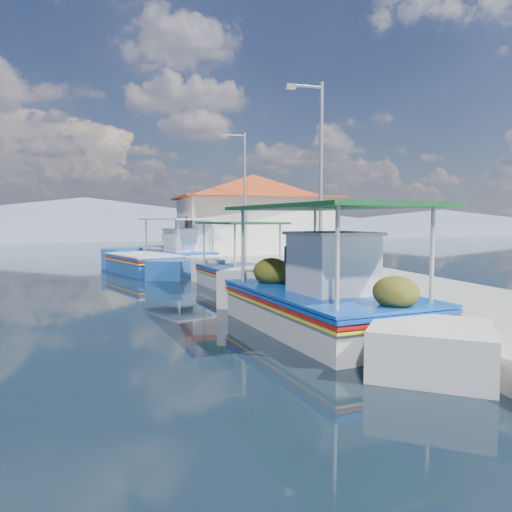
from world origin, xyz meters
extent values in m
plane|color=black|center=(0.00, 0.00, 0.00)|extent=(160.00, 160.00, 0.00)
cube|color=#A4A199|center=(5.90, 6.00, 0.25)|extent=(5.00, 44.00, 0.50)
cylinder|color=#A5A8AD|center=(3.80, -3.00, 0.65)|extent=(0.20, 0.20, 0.30)
cylinder|color=#A5A8AD|center=(3.80, 2.00, 0.65)|extent=(0.20, 0.20, 0.30)
cylinder|color=#A5A8AD|center=(3.80, 8.00, 0.65)|extent=(0.20, 0.20, 0.30)
cylinder|color=#A5A8AD|center=(3.80, 14.00, 0.65)|extent=(0.20, 0.20, 0.30)
cube|color=white|center=(2.65, -2.56, 0.25)|extent=(3.07, 5.20, 1.08)
cube|color=white|center=(3.04, 0.68, 0.39)|extent=(2.53, 2.53, 1.19)
cube|color=white|center=(2.27, -5.71, 0.25)|extent=(2.46, 2.46, 1.02)
cube|color=#0D47B5|center=(2.65, -2.56, 0.75)|extent=(3.17, 5.35, 0.07)
cube|color=#B7120F|center=(2.65, -2.56, 0.66)|extent=(3.17, 5.35, 0.06)
cube|color=#FBF51B|center=(2.65, -2.56, 0.58)|extent=(3.17, 5.35, 0.05)
cube|color=#0D47B5|center=(2.65, -2.56, 0.83)|extent=(3.19, 5.31, 0.06)
cube|color=brown|center=(2.65, -2.56, 0.80)|extent=(2.86, 5.07, 0.06)
cube|color=white|center=(2.61, -2.90, 1.42)|extent=(1.54, 1.63, 1.25)
cube|color=silver|center=(2.61, -2.90, 2.07)|extent=(1.68, 1.76, 0.07)
cylinder|color=beige|center=(1.91, -0.39, 1.70)|extent=(0.08, 0.08, 1.82)
cylinder|color=beige|center=(3.89, -0.63, 1.70)|extent=(0.08, 0.08, 1.82)
cylinder|color=beige|center=(1.41, -4.50, 1.70)|extent=(0.08, 0.08, 1.82)
cylinder|color=beige|center=(3.39, -4.74, 1.70)|extent=(0.08, 0.08, 1.82)
cube|color=#0D451D|center=(2.65, -2.56, 2.61)|extent=(3.20, 5.21, 0.08)
ellipsoid|color=#404512|center=(2.39, -0.93, 1.12)|extent=(0.86, 0.95, 0.65)
ellipsoid|color=#404512|center=(3.25, -0.46, 1.07)|extent=(0.73, 0.80, 0.55)
ellipsoid|color=#404512|center=(2.63, -4.62, 1.09)|extent=(0.77, 0.85, 0.58)
sphere|color=#D84706|center=(3.86, -2.02, 1.65)|extent=(0.45, 0.45, 0.45)
cube|color=white|center=(2.55, 4.08, 0.21)|extent=(2.40, 3.83, 0.92)
cube|color=white|center=(2.88, 6.48, 0.33)|extent=(1.95, 1.95, 1.02)
cube|color=white|center=(2.24, 1.76, 0.21)|extent=(1.90, 1.90, 0.87)
cube|color=#0D47B5|center=(2.55, 4.08, 0.64)|extent=(2.47, 3.94, 0.06)
cube|color=#B7120F|center=(2.55, 4.08, 0.56)|extent=(2.47, 3.94, 0.05)
cube|color=#FBF51B|center=(2.55, 4.08, 0.49)|extent=(2.47, 3.94, 0.04)
cube|color=#1A509F|center=(2.55, 4.08, 0.71)|extent=(2.49, 3.91, 0.05)
cube|color=brown|center=(2.55, 4.08, 0.68)|extent=(2.24, 3.74, 0.05)
cylinder|color=beige|center=(1.99, 5.68, 1.45)|extent=(0.07, 0.07, 1.55)
cylinder|color=beige|center=(3.52, 5.47, 1.45)|extent=(0.07, 0.07, 1.55)
cylinder|color=beige|center=(1.58, 2.68, 1.45)|extent=(0.07, 0.07, 1.55)
cylinder|color=beige|center=(3.12, 2.48, 1.45)|extent=(0.07, 0.07, 1.55)
cube|color=#0D451D|center=(2.55, 4.08, 2.23)|extent=(2.50, 3.84, 0.07)
cube|color=#1A509F|center=(-0.31, 9.70, 0.25)|extent=(3.17, 4.28, 1.07)
cube|color=#1A509F|center=(0.53, 12.12, 0.38)|extent=(1.94, 1.94, 1.18)
cube|color=#1A509F|center=(-1.12, 7.36, 0.25)|extent=(1.89, 1.89, 1.01)
cube|color=#0D47B5|center=(-0.31, 9.70, 0.74)|extent=(3.26, 4.41, 0.07)
cube|color=#B7120F|center=(-0.31, 9.70, 0.65)|extent=(3.26, 4.41, 0.06)
cube|color=#FBF51B|center=(-0.31, 9.70, 0.57)|extent=(3.26, 4.41, 0.04)
cube|color=white|center=(-0.31, 9.70, 0.82)|extent=(3.27, 4.38, 0.06)
cube|color=brown|center=(-0.31, 9.70, 0.79)|extent=(2.99, 4.15, 0.06)
cube|color=white|center=(1.51, 12.45, 0.23)|extent=(3.48, 4.62, 0.97)
cube|color=white|center=(2.49, 15.02, 0.35)|extent=(2.04, 2.04, 1.07)
cube|color=white|center=(0.55, 9.96, 0.23)|extent=(1.99, 1.99, 0.92)
cube|color=#0D47B5|center=(1.51, 12.45, 0.68)|extent=(3.59, 4.76, 0.06)
cube|color=#B7120F|center=(1.51, 12.45, 0.59)|extent=(3.59, 4.76, 0.05)
cube|color=#FBF51B|center=(1.51, 12.45, 0.52)|extent=(3.59, 4.76, 0.04)
cube|color=#0D47B5|center=(1.51, 12.45, 0.75)|extent=(3.59, 4.73, 0.05)
cube|color=brown|center=(1.51, 12.45, 0.72)|extent=(3.29, 4.48, 0.05)
cube|color=white|center=(1.40, 12.16, 1.28)|extent=(1.58, 1.67, 1.13)
cube|color=silver|center=(1.40, 12.16, 1.86)|extent=(1.72, 1.80, 0.06)
cylinder|color=beige|center=(1.32, 14.38, 1.54)|extent=(0.07, 0.07, 1.64)
cylinder|color=beige|center=(2.93, 13.76, 1.54)|extent=(0.07, 0.07, 1.64)
cylinder|color=beige|center=(0.08, 11.14, 1.54)|extent=(0.07, 0.07, 1.64)
cylinder|color=beige|center=(1.69, 10.53, 1.54)|extent=(0.07, 0.07, 1.64)
cube|color=silver|center=(1.51, 12.45, 2.35)|extent=(3.58, 4.66, 0.07)
cube|color=white|center=(6.20, 15.00, 2.00)|extent=(8.00, 6.00, 3.00)
cube|color=#B53D19|center=(6.20, 15.00, 3.55)|extent=(8.64, 6.48, 0.10)
pyramid|color=#B53D19|center=(6.20, 15.00, 4.20)|extent=(10.49, 10.49, 1.40)
cube|color=brown|center=(2.22, 14.00, 1.50)|extent=(0.06, 1.00, 2.00)
cube|color=#0D47B5|center=(2.22, 16.50, 2.10)|extent=(0.06, 1.20, 0.90)
cylinder|color=#A5A8AD|center=(4.60, 2.00, 3.50)|extent=(0.12, 0.12, 6.00)
cylinder|color=#A5A8AD|center=(4.10, 2.00, 6.35)|extent=(1.00, 0.08, 0.08)
cube|color=#A5A8AD|center=(3.60, 2.00, 6.30)|extent=(0.30, 0.14, 0.14)
cylinder|color=#A5A8AD|center=(4.60, 11.00, 3.50)|extent=(0.12, 0.12, 6.00)
cylinder|color=#A5A8AD|center=(4.10, 11.00, 6.35)|extent=(1.00, 0.08, 0.08)
cube|color=#A5A8AD|center=(3.60, 11.00, 6.30)|extent=(0.30, 0.14, 0.14)
cone|color=slate|center=(-5.00, 56.00, 2.45)|extent=(96.00, 96.00, 5.50)
cone|color=slate|center=(25.00, 56.00, 1.60)|extent=(76.80, 76.80, 3.80)
cone|color=slate|center=(50.00, 56.00, 1.80)|extent=(89.60, 89.60, 4.20)
camera|label=1|loc=(-1.61, -11.97, 2.36)|focal=34.27mm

